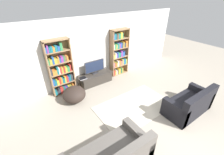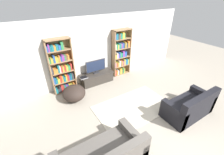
# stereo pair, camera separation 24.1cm
# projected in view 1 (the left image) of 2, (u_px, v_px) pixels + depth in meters

# --- Properties ---
(ground_plane) EXTENTS (18.00, 18.00, 0.00)m
(ground_plane) POSITION_uv_depth(u_px,v_px,m) (182.00, 151.00, 3.61)
(ground_plane) COLOR #9E9384
(wall_back) EXTENTS (8.80, 0.06, 2.60)m
(wall_back) POSITION_uv_depth(u_px,v_px,m) (94.00, 50.00, 5.96)
(wall_back) COLOR silver
(wall_back) RESTS_ON ground_plane
(bookshelf_left) EXTENTS (0.84, 0.30, 2.02)m
(bookshelf_left) POSITION_uv_depth(u_px,v_px,m) (60.00, 69.00, 5.28)
(bookshelf_left) COLOR #93704C
(bookshelf_left) RESTS_ON ground_plane
(bookshelf_right) EXTENTS (0.84, 0.30, 2.02)m
(bookshelf_right) POSITION_uv_depth(u_px,v_px,m) (119.00, 53.00, 6.54)
(bookshelf_right) COLOR #93704C
(bookshelf_right) RESTS_ON ground_plane
(tv_stand) EXTENTS (1.38, 0.53, 0.43)m
(tv_stand) POSITION_uv_depth(u_px,v_px,m) (96.00, 78.00, 6.20)
(tv_stand) COLOR #332D28
(tv_stand) RESTS_ON ground_plane
(television) EXTENTS (0.85, 0.16, 0.56)m
(television) POSITION_uv_depth(u_px,v_px,m) (95.00, 67.00, 5.98)
(television) COLOR #2D2D33
(television) RESTS_ON tv_stand
(laptop) EXTENTS (0.29, 0.23, 0.03)m
(laptop) POSITION_uv_depth(u_px,v_px,m) (83.00, 78.00, 5.74)
(laptop) COLOR #B7B7BC
(laptop) RESTS_ON tv_stand
(area_rug) EXTENTS (2.46, 1.51, 0.02)m
(area_rug) POSITION_uv_depth(u_px,v_px,m) (134.00, 106.00, 4.99)
(area_rug) COLOR beige
(area_rug) RESTS_ON ground_plane
(couch_right_sofa) EXTENTS (1.57, 0.80, 0.90)m
(couch_right_sofa) POSITION_uv_depth(u_px,v_px,m) (189.00, 104.00, 4.64)
(couch_right_sofa) COLOR black
(couch_right_sofa) RESTS_ON ground_plane
(beanbag_ottoman) EXTENTS (0.78, 0.78, 0.54)m
(beanbag_ottoman) POSITION_uv_depth(u_px,v_px,m) (74.00, 94.00, 5.14)
(beanbag_ottoman) COLOR #2D231E
(beanbag_ottoman) RESTS_ON ground_plane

